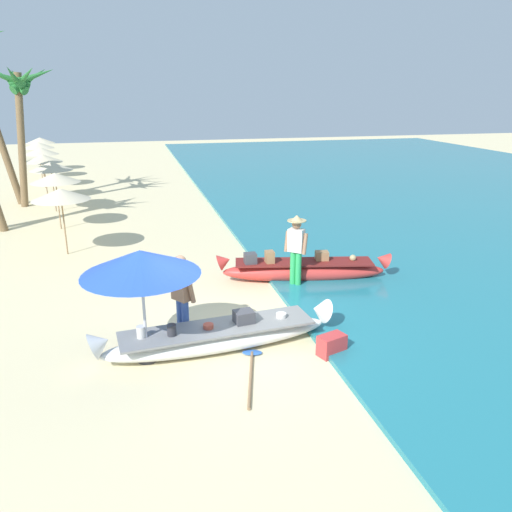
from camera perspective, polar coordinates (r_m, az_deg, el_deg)
The scene contains 16 objects.
ground_plane at distance 9.82m, azimuth -3.14°, elevation -9.22°, with size 80.00×80.00×0.00m, color beige.
boat_white_foreground at distance 9.36m, azimuth -4.27°, elevation -8.97°, with size 4.52×1.19×0.75m.
boat_red_midground at distance 12.57m, azimuth 5.28°, elevation -1.53°, with size 4.28×1.48×0.80m.
person_vendor_hatted at distance 11.87m, azimuth 4.52°, elevation 1.08°, with size 0.53×0.51×1.79m.
person_tourist_customer at distance 9.49m, azimuth -8.32°, elevation -4.14°, with size 0.48×0.57×1.68m.
patio_umbrella_large at distance 8.57m, azimuth -12.83°, elevation -0.77°, with size 1.99×1.99×2.02m.
parasol_row_0 at distance 15.22m, azimuth -21.07°, elevation 6.48°, with size 1.60×1.60×1.91m.
parasol_row_1 at distance 18.21m, azimuth -21.62°, elevation 8.17°, with size 1.60×1.60×1.91m.
parasol_row_2 at distance 21.07m, azimuth -22.03°, elevation 9.32°, with size 1.60×1.60×1.91m.
parasol_row_3 at distance 23.65m, azimuth -22.80°, elevation 10.06°, with size 1.60×1.60×1.91m.
parasol_row_4 at distance 26.56m, azimuth -22.99°, elevation 10.78°, with size 1.60×1.60×1.91m.
parasol_row_5 at distance 29.48m, azimuth -23.25°, elevation 11.35°, with size 1.60×1.60×1.91m.
parasol_row_6 at distance 32.31m, azimuth -23.07°, elevation 11.85°, with size 1.60×1.60×1.91m.
palm_tree_tall_inland at distance 22.24m, azimuth -25.04°, elevation 16.40°, with size 2.72×2.85×5.46m.
cooler_box at distance 9.27m, azimuth 8.49°, elevation -9.87°, with size 0.49×0.29×0.38m, color #C63838.
paddle at distance 8.78m, azimuth -0.55°, elevation -12.54°, with size 0.67×1.79×0.05m.
Camera 1 is at (-1.59, -8.58, 4.52)m, focal length 35.66 mm.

